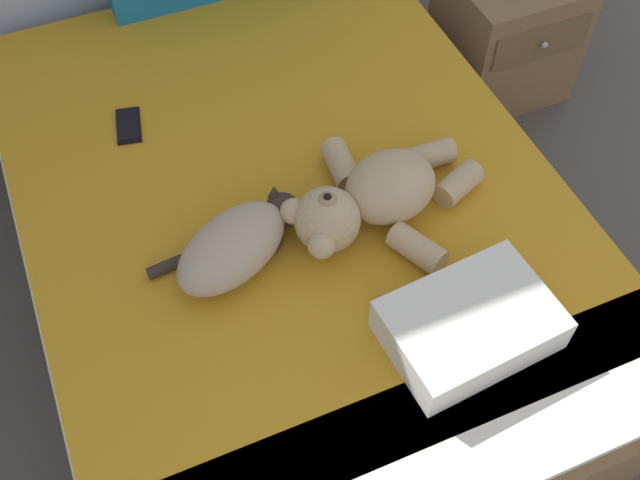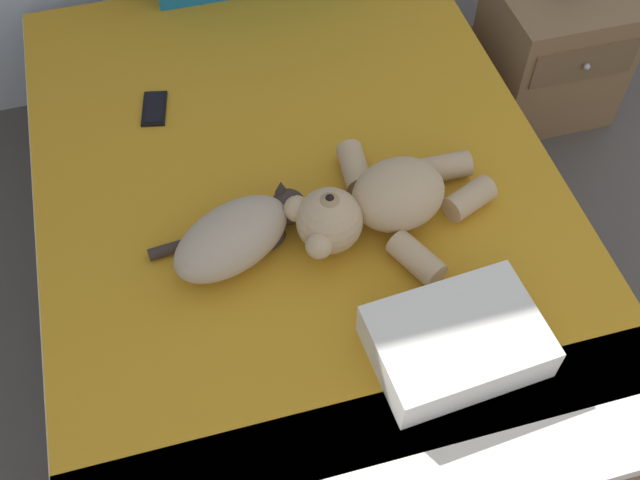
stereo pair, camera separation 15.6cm
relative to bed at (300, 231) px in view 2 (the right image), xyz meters
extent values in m
cube|color=olive|center=(0.00, 0.00, -0.09)|extent=(1.54, 2.05, 0.30)
cube|color=white|center=(0.00, 0.00, 0.14)|extent=(1.49, 1.99, 0.17)
cube|color=orange|center=(0.00, 0.06, 0.24)|extent=(1.48, 1.84, 0.02)
cube|color=silver|center=(0.00, -0.86, 0.24)|extent=(1.48, 0.33, 0.02)
ellipsoid|color=tan|center=(-0.23, -0.21, 0.32)|extent=(0.39, 0.32, 0.15)
sphere|color=#332823|center=(-0.06, -0.13, 0.30)|extent=(0.10, 0.10, 0.10)
cone|color=#332823|center=(-0.07, -0.11, 0.36)|extent=(0.04, 0.04, 0.04)
cone|color=#332823|center=(-0.05, -0.15, 0.36)|extent=(0.04, 0.04, 0.04)
cylinder|color=#332823|center=(-0.37, -0.16, 0.26)|extent=(0.16, 0.05, 0.03)
ellipsoid|color=#332823|center=(-0.13, -0.21, 0.27)|extent=(0.11, 0.09, 0.04)
ellipsoid|color=tan|center=(0.23, -0.20, 0.34)|extent=(0.30, 0.26, 0.18)
sphere|color=tan|center=(0.03, -0.23, 0.34)|extent=(0.18, 0.18, 0.18)
sphere|color=#9E7F58|center=(0.03, -0.23, 0.40)|extent=(0.07, 0.07, 0.07)
sphere|color=black|center=(0.03, -0.23, 0.43)|extent=(0.02, 0.02, 0.02)
sphere|color=tan|center=(-0.02, -0.31, 0.35)|extent=(0.07, 0.07, 0.07)
sphere|color=tan|center=(-0.05, -0.18, 0.35)|extent=(0.07, 0.07, 0.07)
cylinder|color=tan|center=(0.22, -0.38, 0.29)|extent=(0.13, 0.17, 0.08)
cylinder|color=tan|center=(0.43, -0.22, 0.29)|extent=(0.16, 0.12, 0.08)
cylinder|color=tan|center=(0.16, -0.03, 0.29)|extent=(0.09, 0.16, 0.08)
cylinder|color=tan|center=(0.41, -0.10, 0.29)|extent=(0.14, 0.08, 0.08)
cube|color=black|center=(-0.36, 0.39, 0.25)|extent=(0.10, 0.16, 0.01)
cube|color=black|center=(-0.36, 0.39, 0.26)|extent=(0.08, 0.14, 0.00)
cube|color=white|center=(0.23, -0.64, 0.30)|extent=(0.42, 0.31, 0.11)
cube|color=olive|center=(1.13, 0.57, 0.01)|extent=(0.47, 0.42, 0.51)
cube|color=brown|center=(1.13, 0.36, 0.12)|extent=(0.40, 0.01, 0.14)
sphere|color=#B2B2B7|center=(1.13, 0.35, 0.12)|extent=(0.02, 0.02, 0.02)
camera|label=1|loc=(-0.46, -1.34, 1.89)|focal=42.29mm
camera|label=2|loc=(-0.31, -1.39, 1.89)|focal=42.29mm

